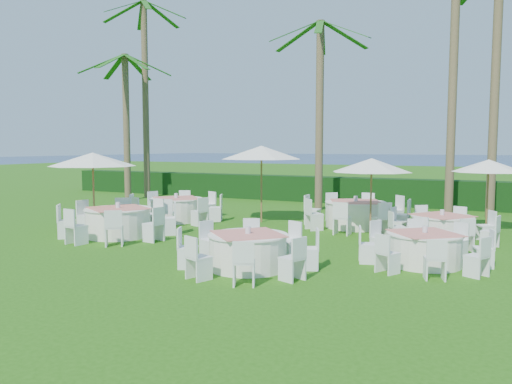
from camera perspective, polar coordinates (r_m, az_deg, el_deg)
ground at (r=12.22m, az=-1.48°, el=-7.21°), size 120.00×120.00×0.00m
hedge at (r=23.32m, az=12.42°, el=0.10°), size 34.00×1.00×1.20m
ocean at (r=112.72m, az=23.56°, el=3.45°), size 260.00×260.00×0.00m
banquet_table_a at (r=15.20m, az=-15.45°, el=-3.25°), size 3.37×3.37×1.01m
banquet_table_b at (r=10.82m, az=-0.92°, el=-6.67°), size 2.96×2.96×0.92m
banquet_table_c at (r=11.76m, az=18.69°, el=-6.09°), size 2.85×2.85×0.88m
banquet_table_d at (r=17.90m, az=-9.09°, el=-1.90°), size 3.18×3.18×0.98m
banquet_table_e at (r=16.54m, az=11.30°, el=-2.45°), size 3.41×3.41×1.03m
banquet_table_f at (r=14.76m, az=20.45°, el=-3.85°), size 2.93×2.93×0.90m
umbrella_a at (r=16.28m, az=-18.17°, el=3.55°), size 2.64×2.64×2.44m
umbrella_b at (r=14.70m, az=13.07°, el=3.00°), size 2.29×2.29×2.30m
umbrella_c at (r=17.20m, az=0.63°, el=4.54°), size 2.84×2.84×2.66m
umbrella_d at (r=16.88m, az=25.05°, el=2.72°), size 2.15×2.15×2.24m
palm_a at (r=26.49m, az=-12.53°, el=11.19°), size 4.32×4.32×9.94m
palm_b at (r=20.91m, az=7.28°, el=9.77°), size 4.34×4.29×7.72m
palm_c at (r=20.73m, az=21.74°, el=16.21°), size 4.23×4.38×12.44m
palm_d at (r=20.60m, az=25.68°, el=11.61°), size 4.36×4.26×9.28m
palm_f at (r=25.32m, az=-14.60°, el=8.09°), size 4.17×4.40×7.08m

